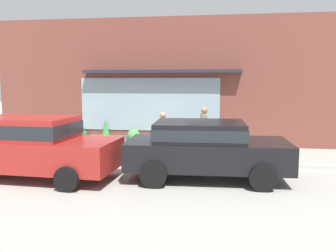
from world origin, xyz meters
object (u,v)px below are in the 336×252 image
(potted_plant_near_hydrant, at_px, (106,132))
(potted_plant_low_front, at_px, (84,137))
(fire_hydrant, at_px, (138,146))
(parked_car_red, at_px, (32,144))
(potted_plant_by_entrance, at_px, (52,131))
(potted_plant_corner_tall, at_px, (134,137))
(pedestrian_passerby, at_px, (204,128))
(pedestrian_with_handbag, at_px, (163,132))
(parked_car_black, at_px, (205,146))

(potted_plant_near_hydrant, relative_size, potted_plant_low_front, 1.85)
(fire_hydrant, xyz_separation_m, parked_car_red, (-2.18, -2.86, 0.52))
(potted_plant_by_entrance, xyz_separation_m, potted_plant_near_hydrant, (2.29, 0.12, 0.01))
(potted_plant_corner_tall, bearing_deg, pedestrian_passerby, -34.34)
(pedestrian_with_handbag, relative_size, parked_car_black, 0.36)
(potted_plant_low_front, bearing_deg, potted_plant_near_hydrant, 4.16)
(parked_car_red, bearing_deg, fire_hydrant, 55.59)
(potted_plant_low_front, bearing_deg, pedestrian_with_handbag, -30.97)
(potted_plant_near_hydrant, bearing_deg, fire_hydrant, -51.16)
(fire_hydrant, bearing_deg, parked_car_black, -44.11)
(fire_hydrant, relative_size, pedestrian_passerby, 0.46)
(pedestrian_with_handbag, distance_m, pedestrian_passerby, 1.37)
(parked_car_black, relative_size, potted_plant_corner_tall, 6.36)
(potted_plant_by_entrance, bearing_deg, parked_car_black, -34.70)
(pedestrian_passerby, xyz_separation_m, parked_car_red, (-4.37, -3.13, -0.11))
(pedestrian_passerby, height_order, potted_plant_by_entrance, pedestrian_passerby)
(fire_hydrant, height_order, potted_plant_corner_tall, fire_hydrant)
(fire_hydrant, height_order, potted_plant_near_hydrant, potted_plant_near_hydrant)
(fire_hydrant, bearing_deg, potted_plant_near_hydrant, 128.84)
(pedestrian_with_handbag, bearing_deg, potted_plant_by_entrance, 76.85)
(potted_plant_low_front, relative_size, potted_plant_corner_tall, 0.83)
(potted_plant_low_front, bearing_deg, potted_plant_by_entrance, -177.96)
(fire_hydrant, relative_size, parked_car_black, 0.19)
(parked_car_red, bearing_deg, potted_plant_by_entrance, 114.58)
(parked_car_red, xyz_separation_m, potted_plant_near_hydrant, (0.25, 5.26, -0.42))
(potted_plant_low_front, distance_m, potted_plant_corner_tall, 2.15)
(fire_hydrant, height_order, pedestrian_with_handbag, pedestrian_with_handbag)
(parked_car_red, relative_size, potted_plant_low_front, 7.94)
(parked_car_black, bearing_deg, potted_plant_corner_tall, 121.67)
(fire_hydrant, xyz_separation_m, potted_plant_corner_tall, (-0.73, 2.26, -0.05))
(fire_hydrant, relative_size, parked_car_red, 0.18)
(parked_car_red, distance_m, potted_plant_near_hydrant, 5.28)
(potted_plant_near_hydrant, relative_size, potted_plant_corner_tall, 1.54)
(pedestrian_with_handbag, height_order, parked_car_red, parked_car_red)
(fire_hydrant, distance_m, pedestrian_passerby, 2.30)
(pedestrian_with_handbag, distance_m, parked_car_black, 2.78)
(parked_car_black, bearing_deg, fire_hydrant, 133.54)
(parked_car_red, bearing_deg, pedestrian_passerby, 38.54)
(pedestrian_passerby, distance_m, potted_plant_low_front, 5.52)
(pedestrian_passerby, bearing_deg, potted_plant_near_hydrant, 46.77)
(potted_plant_low_front, bearing_deg, parked_car_red, -82.40)
(pedestrian_with_handbag, relative_size, parked_car_red, 0.35)
(fire_hydrant, bearing_deg, potted_plant_by_entrance, 151.62)
(parked_car_black, xyz_separation_m, potted_plant_low_front, (-5.20, 4.58, -0.60))
(potted_plant_corner_tall, bearing_deg, fire_hydrant, -72.22)
(parked_car_black, height_order, parked_car_red, parked_car_red)
(parked_car_black, xyz_separation_m, potted_plant_corner_tall, (-3.05, 4.51, -0.53))
(potted_plant_near_hydrant, height_order, potted_plant_low_front, potted_plant_near_hydrant)
(parked_car_black, relative_size, potted_plant_by_entrance, 5.22)
(potted_plant_near_hydrant, bearing_deg, potted_plant_corner_tall, -6.40)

